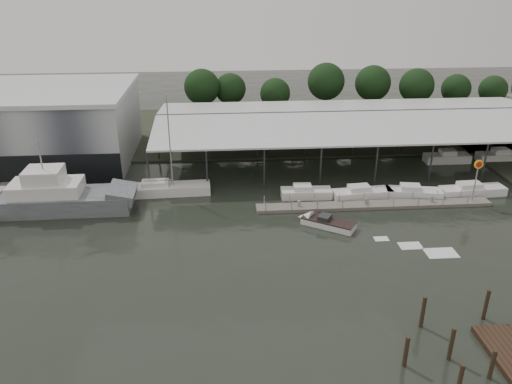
{
  "coord_description": "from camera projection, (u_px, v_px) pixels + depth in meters",
  "views": [
    {
      "loc": [
        -3.02,
        -42.23,
        25.55
      ],
      "look_at": [
        0.93,
        9.67,
        2.5
      ],
      "focal_mm": 35.0,
      "sensor_mm": 36.0,
      "label": 1
    }
  ],
  "objects": [
    {
      "name": "land_strip_far",
      "position": [
        237.0,
        130.0,
        87.3
      ],
      "size": [
        140.0,
        30.0,
        0.3
      ],
      "color": "#313628",
      "rests_on": "ground"
    },
    {
      "name": "shell_fuel_sign",
      "position": [
        477.0,
        173.0,
        58.45
      ],
      "size": [
        1.1,
        0.18,
        5.55
      ],
      "color": "gray",
      "rests_on": "ground"
    },
    {
      "name": "storage_warehouse",
      "position": [
        47.0,
        124.0,
        72.26
      ],
      "size": [
        24.5,
        20.5,
        10.5
      ],
      "color": "#A4AAAF",
      "rests_on": "ground"
    },
    {
      "name": "ground",
      "position": [
        254.0,
        255.0,
        49.05
      ],
      "size": [
        200.0,
        200.0,
        0.0
      ],
      "primitive_type": "plane",
      "color": "black",
      "rests_on": "ground"
    },
    {
      "name": "grey_trawler",
      "position": [
        58.0,
        198.0,
        57.75
      ],
      "size": [
        17.55,
        5.24,
        8.84
      ],
      "rotation": [
        0.0,
        0.0,
        0.01
      ],
      "color": "slate",
      "rests_on": "ground"
    },
    {
      "name": "floating_dock",
      "position": [
        374.0,
        205.0,
        59.13
      ],
      "size": [
        28.0,
        2.0,
        1.4
      ],
      "color": "slate",
      "rests_on": "ground"
    },
    {
      "name": "moored_cruiser_1",
      "position": [
        362.0,
        193.0,
        61.22
      ],
      "size": [
        7.53,
        2.87,
        1.7
      ],
      "rotation": [
        0.0,
        0.0,
        0.09
      ],
      "color": "silver",
      "rests_on": "ground"
    },
    {
      "name": "covered_boat_shed",
      "position": [
        355.0,
        116.0,
        73.28
      ],
      "size": [
        58.24,
        24.0,
        6.96
      ],
      "color": "silver",
      "rests_on": "ground"
    },
    {
      "name": "speedboat_underway",
      "position": [
        324.0,
        222.0,
        54.66
      ],
      "size": [
        15.52,
        10.52,
        2.0
      ],
      "rotation": [
        0.0,
        0.0,
        2.57
      ],
      "color": "silver",
      "rests_on": "ground"
    },
    {
      "name": "moored_cruiser_0",
      "position": [
        306.0,
        193.0,
        61.43
      ],
      "size": [
        6.25,
        2.39,
        1.7
      ],
      "rotation": [
        0.0,
        0.0,
        -0.03
      ],
      "color": "silver",
      "rests_on": "ground"
    },
    {
      "name": "white_sailboat",
      "position": [
        168.0,
        189.0,
        62.35
      ],
      "size": [
        10.35,
        3.06,
        12.74
      ],
      "rotation": [
        0.0,
        0.0,
        0.05
      ],
      "color": "silver",
      "rests_on": "ground"
    },
    {
      "name": "moored_cruiser_3",
      "position": [
        472.0,
        190.0,
        62.06
      ],
      "size": [
        8.24,
        2.67,
        1.7
      ],
      "rotation": [
        0.0,
        0.0,
        0.06
      ],
      "color": "silver",
      "rests_on": "ground"
    },
    {
      "name": "moored_cruiser_2",
      "position": [
        413.0,
        193.0,
        61.44
      ],
      "size": [
        7.0,
        3.39,
        1.7
      ],
      "rotation": [
        0.0,
        0.0,
        -0.18
      ],
      "color": "silver",
      "rests_on": "ground"
    },
    {
      "name": "mooring_pilings",
      "position": [
        452.0,
        343.0,
        35.94
      ],
      "size": [
        8.47,
        7.76,
        3.4
      ],
      "color": "#362A1B",
      "rests_on": "ground"
    },
    {
      "name": "horizon_tree_line",
      "position": [
        354.0,
        86.0,
        92.2
      ],
      "size": [
        67.41,
        9.09,
        10.3
      ],
      "color": "black",
      "rests_on": "ground"
    }
  ]
}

